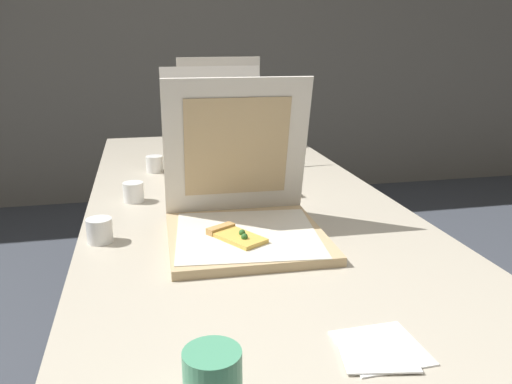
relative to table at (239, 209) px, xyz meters
name	(u,v)px	position (x,y,z in m)	size (l,w,h in m)	color
wall_back	(176,25)	(0.00, 2.48, 0.62)	(10.00, 0.10, 2.60)	gray
table	(239,209)	(0.00, 0.00, 0.00)	(0.92, 2.20, 0.73)	#BCB29E
pizza_box_front	(244,216)	(-0.05, -0.35, 0.10)	(0.39, 0.39, 0.39)	tan
pizza_box_middle	(226,166)	(-0.01, 0.18, 0.10)	(0.40, 0.53, 0.38)	tan
pizza_box_back	(229,139)	(0.08, 0.65, 0.10)	(0.42, 0.42, 0.40)	tan
cup_white_far	(155,164)	(-0.25, 0.37, 0.07)	(0.06, 0.06, 0.06)	white
cup_white_mid	(133,192)	(-0.32, 0.02, 0.07)	(0.06, 0.06, 0.06)	white
cup_white_near_left	(100,230)	(-0.40, -0.30, 0.07)	(0.06, 0.06, 0.06)	white
napkin_pile	(379,349)	(0.06, -0.88, 0.05)	(0.15, 0.15, 0.01)	white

